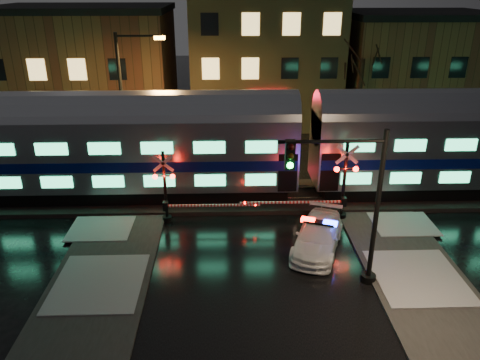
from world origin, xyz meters
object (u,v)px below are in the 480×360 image
Objects in this scene: traffic_light at (351,207)px; crossing_signal_right at (337,189)px; police_car at (318,236)px; streetlight at (127,96)px; crossing_signal_left at (173,194)px.

crossing_signal_right is at bearing 67.05° from traffic_light.
streetlight reaches higher than police_car.
streetlight is (-11.43, 6.69, 3.25)m from crossing_signal_right.
police_car is 0.93× the size of crossing_signal_left.
streetlight is (-10.03, 9.50, 4.31)m from police_car.
crossing_signal_right is 1.11× the size of crossing_signal_left.
traffic_light is (-0.81, -5.41, 1.70)m from crossing_signal_right.
traffic_light reaches higher than crossing_signal_right.
police_car is 3.31m from crossing_signal_right.
crossing_signal_right is 0.92× the size of traffic_light.
crossing_signal_left is at bearing -64.28° from streetlight.
police_car is 0.77× the size of traffic_light.
streetlight is (-10.63, 12.10, 1.55)m from traffic_light.
crossing_signal_right is 5.73m from traffic_light.
traffic_light is 16.18m from streetlight.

